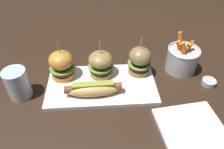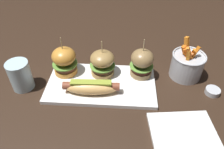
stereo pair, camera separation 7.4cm
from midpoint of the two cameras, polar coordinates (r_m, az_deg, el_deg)
name	(u,v)px [view 1 (the left image)]	position (r m, az deg, el deg)	size (l,w,h in m)	color
ground_plane	(101,86)	(0.77, -5.55, -3.27)	(3.00, 3.00, 0.00)	black
platter_main	(101,85)	(0.77, -5.58, -2.89)	(0.38, 0.21, 0.01)	white
hot_dog	(93,89)	(0.72, -7.99, -3.87)	(0.19, 0.06, 0.05)	#E0A85F
slider_left	(61,65)	(0.79, -15.86, 2.45)	(0.09, 0.09, 0.15)	#CC8632
slider_center	(102,64)	(0.77, -5.52, 2.77)	(0.09, 0.09, 0.14)	olive
slider_right	(139,60)	(0.78, 4.58, 3.66)	(0.09, 0.09, 0.15)	olive
fries_bucket	(182,59)	(0.84, 15.61, 3.89)	(0.12, 0.12, 0.15)	#B7BABF
sauce_ramekin	(209,82)	(0.83, 21.91, -2.00)	(0.05, 0.05, 0.02)	#B7BABF
side_plate	(192,130)	(0.67, 17.47, -14.09)	(0.19, 0.19, 0.01)	white
water_glass	(17,84)	(0.79, -26.27, -2.31)	(0.07, 0.07, 0.10)	silver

